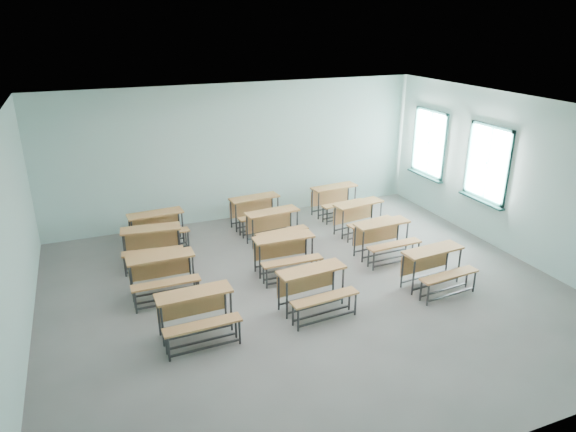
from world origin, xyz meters
name	(u,v)px	position (x,y,z in m)	size (l,w,h in m)	color
room	(313,206)	(0.08, 0.03, 1.60)	(9.04, 8.04, 3.24)	gray
desk_unit_r0c0	(196,309)	(-2.12, -0.61, 0.48)	(1.17, 0.80, 0.72)	#B17640
desk_unit_r0c1	(314,284)	(-0.16, -0.58, 0.48)	(1.20, 0.85, 0.72)	#B17640
desk_unit_r0c2	(436,263)	(2.17, -0.70, 0.48)	(1.20, 0.86, 0.72)	#B17640
desk_unit_r1c0	(162,270)	(-2.39, 0.85, 0.48)	(1.15, 0.77, 0.72)	#B17640
desk_unit_r1c1	(286,250)	(-0.10, 0.82, 0.48)	(1.16, 0.80, 0.72)	#B17640
desk_unit_r1c2	(384,235)	(2.00, 0.74, 0.48)	(1.18, 0.81, 0.72)	#B17640
desk_unit_r2c0	(152,241)	(-2.37, 2.19, 0.48)	(1.22, 0.89, 0.72)	#B17640
desk_unit_r2c1	(274,223)	(0.19, 2.17, 0.48)	(1.21, 0.87, 0.72)	#B17640
desk_unit_r2c2	(361,214)	(2.16, 1.95, 0.48)	(1.24, 0.92, 0.72)	#B17640
desk_unit_r3c0	(157,225)	(-2.14, 3.00, 0.48)	(1.20, 0.85, 0.72)	#B17640
desk_unit_r3c1	(256,208)	(0.12, 3.18, 0.48)	(1.21, 0.87, 0.72)	#B17640
desk_unit_r3c2	(336,196)	(2.18, 3.21, 0.48)	(1.21, 0.87, 0.72)	#B17640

